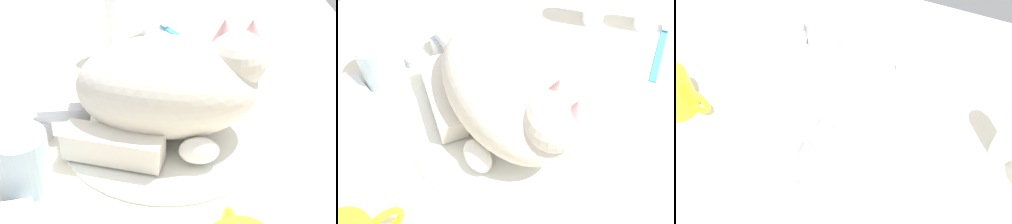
# 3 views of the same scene
# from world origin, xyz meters

# --- Properties ---
(ground_plane) EXTENTS (1.10, 0.83, 0.03)m
(ground_plane) POSITION_xyz_m (0.00, 0.00, -0.01)
(ground_plane) COLOR silver
(sink_basin) EXTENTS (0.32, 0.32, 0.01)m
(sink_basin) POSITION_xyz_m (0.00, 0.00, 0.00)
(sink_basin) COLOR silver
(sink_basin) RESTS_ON ground_plane
(faucet) EXTENTS (0.14, 0.09, 0.05)m
(faucet) POSITION_xyz_m (0.00, 0.18, 0.02)
(faucet) COLOR silver
(faucet) RESTS_ON ground_plane
(cat) EXTENTS (0.20, 0.30, 0.17)m
(cat) POSITION_xyz_m (-0.00, -0.01, 0.08)
(cat) COLOR beige
(cat) RESTS_ON sink_basin
(rinse_cup) EXTENTS (0.07, 0.07, 0.09)m
(rinse_cup) POSITION_xyz_m (-0.11, 0.19, 0.04)
(rinse_cup) COLOR silver
(rinse_cup) RESTS_ON ground_plane
(soap_dish) EXTENTS (0.09, 0.06, 0.01)m
(soap_dish) POSITION_xyz_m (-0.19, 0.19, 0.01)
(soap_dish) COLOR white
(soap_dish) RESTS_ON ground_plane
(soap_bar) EXTENTS (0.07, 0.05, 0.02)m
(soap_bar) POSITION_xyz_m (-0.19, 0.19, 0.02)
(soap_bar) COLOR white
(soap_bar) RESTS_ON soap_dish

